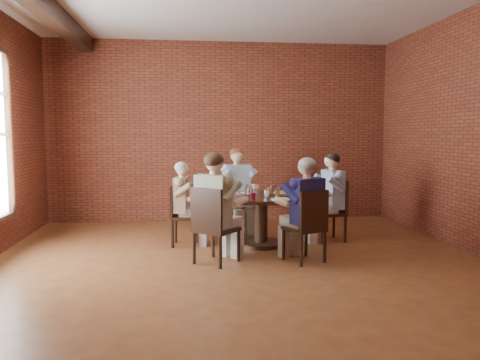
{
  "coord_description": "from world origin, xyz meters",
  "views": [
    {
      "loc": [
        -0.67,
        -5.49,
        1.65
      ],
      "look_at": [
        0.08,
        1.0,
        1.01
      ],
      "focal_mm": 35.0,
      "sensor_mm": 36.0,
      "label": 1
    }
  ],
  "objects": [
    {
      "name": "chair_c",
      "position": [
        -0.77,
        1.43,
        0.49
      ],
      "size": [
        0.43,
        0.43,
        0.89
      ],
      "rotation": [
        0.0,
        0.0,
        1.44
      ],
      "color": "black",
      "rests_on": "floor"
    },
    {
      "name": "glass_c",
      "position": [
        0.27,
        1.51,
        0.82
      ],
      "size": [
        0.07,
        0.07,
        0.14
      ],
      "primitive_type": "cylinder",
      "color": "white",
      "rests_on": "dining_table"
    },
    {
      "name": "diner_a",
      "position": [
        1.51,
        1.45,
        0.68
      ],
      "size": [
        0.75,
        0.64,
        1.36
      ],
      "primitive_type": null,
      "rotation": [
        0.0,
        0.0,
        -1.41
      ],
      "color": "#395C96",
      "rests_on": "floor"
    },
    {
      "name": "diner_c",
      "position": [
        -0.7,
        1.42,
        0.62
      ],
      "size": [
        0.64,
        0.54,
        1.24
      ],
      "primitive_type": null,
      "rotation": [
        0.0,
        0.0,
        1.44
      ],
      "color": "brown",
      "rests_on": "floor"
    },
    {
      "name": "dining_table",
      "position": [
        0.42,
        1.28,
        0.53
      ],
      "size": [
        1.35,
        1.35,
        0.75
      ],
      "color": "black",
      "rests_on": "floor"
    },
    {
      "name": "plate_b",
      "position": [
        0.28,
        1.62,
        0.76
      ],
      "size": [
        0.26,
        0.26,
        0.01
      ],
      "primitive_type": "cylinder",
      "color": "white",
      "rests_on": "dining_table"
    },
    {
      "name": "diner_b",
      "position": [
        0.2,
        2.37,
        0.71
      ],
      "size": [
        0.71,
        0.81,
        1.42
      ],
      "primitive_type": null,
      "rotation": [
        0.0,
        0.0,
        0.2
      ],
      "color": "#9DBAC8",
      "rests_on": "floor"
    },
    {
      "name": "glass_e",
      "position": [
        0.22,
        1.25,
        0.82
      ],
      "size": [
        0.07,
        0.07,
        0.14
      ],
      "primitive_type": "cylinder",
      "color": "white",
      "rests_on": "dining_table"
    },
    {
      "name": "chair_d",
      "position": [
        -0.36,
        0.33,
        0.53
      ],
      "size": [
        0.66,
        0.66,
        0.99
      ],
      "rotation": [
        0.0,
        0.0,
        2.45
      ],
      "color": "black",
      "rests_on": "floor"
    },
    {
      "name": "chair_a",
      "position": [
        1.6,
        1.47,
        0.52
      ],
      "size": [
        0.5,
        0.5,
        0.95
      ],
      "rotation": [
        0.0,
        0.0,
        -1.41
      ],
      "color": "black",
      "rests_on": "floor"
    },
    {
      "name": "smartphone",
      "position": [
        0.77,
        0.92,
        0.75
      ],
      "size": [
        0.12,
        0.15,
        0.01
      ],
      "primitive_type": "cube",
      "rotation": [
        0.0,
        0.0,
        -0.38
      ],
      "color": "black",
      "rests_on": "dining_table"
    },
    {
      "name": "wall_back",
      "position": [
        0.0,
        3.5,
        1.7
      ],
      "size": [
        7.0,
        0.0,
        7.0
      ],
      "primitive_type": "plane",
      "rotation": [
        1.57,
        0.0,
        0.0
      ],
      "color": "brown",
      "rests_on": "ground"
    },
    {
      "name": "plate_a",
      "position": [
        0.79,
        1.55,
        0.76
      ],
      "size": [
        0.26,
        0.26,
        0.01
      ],
      "primitive_type": "cylinder",
      "color": "white",
      "rests_on": "dining_table"
    },
    {
      "name": "floor",
      "position": [
        0.0,
        0.0,
        0.0
      ],
      "size": [
        7.0,
        7.0,
        0.0
      ],
      "primitive_type": "plane",
      "color": "brown",
      "rests_on": "ground"
    },
    {
      "name": "glass_f",
      "position": [
        0.25,
        0.93,
        0.82
      ],
      "size": [
        0.07,
        0.07,
        0.14
      ],
      "primitive_type": "cylinder",
      "color": "white",
      "rests_on": "dining_table"
    },
    {
      "name": "glass_g",
      "position": [
        0.49,
        1.16,
        0.82
      ],
      "size": [
        0.07,
        0.07,
        0.14
      ],
      "primitive_type": "cylinder",
      "color": "white",
      "rests_on": "dining_table"
    },
    {
      "name": "glass_d",
      "position": [
        0.28,
        1.45,
        0.82
      ],
      "size": [
        0.07,
        0.07,
        0.14
      ],
      "primitive_type": "cylinder",
      "color": "white",
      "rests_on": "dining_table"
    },
    {
      "name": "plate_d",
      "position": [
        0.62,
        0.81,
        0.76
      ],
      "size": [
        0.26,
        0.26,
        0.01
      ],
      "primitive_type": "cylinder",
      "color": "white",
      "rests_on": "dining_table"
    },
    {
      "name": "diner_d",
      "position": [
        -0.29,
        0.41,
        0.71
      ],
      "size": [
        0.9,
        0.92,
        1.42
      ],
      "primitive_type": null,
      "rotation": [
        0.0,
        0.0,
        2.45
      ],
      "color": "#C3A999",
      "rests_on": "floor"
    },
    {
      "name": "wall_front",
      "position": [
        0.0,
        -3.5,
        1.7
      ],
      "size": [
        7.0,
        0.0,
        7.0
      ],
      "primitive_type": "plane",
      "rotation": [
        -1.57,
        0.0,
        0.0
      ],
      "color": "brown",
      "rests_on": "ground"
    },
    {
      "name": "chair_e",
      "position": [
        0.88,
        0.26,
        0.51
      ],
      "size": [
        0.58,
        0.58,
        0.95
      ],
      "rotation": [
        0.0,
        0.0,
        3.56
      ],
      "color": "black",
      "rests_on": "floor"
    },
    {
      "name": "glass_b",
      "position": [
        0.58,
        1.43,
        0.82
      ],
      "size": [
        0.07,
        0.07,
        0.14
      ],
      "primitive_type": "cylinder",
      "color": "white",
      "rests_on": "dining_table"
    },
    {
      "name": "glass_h",
      "position": [
        0.65,
        1.14,
        0.82
      ],
      "size": [
        0.07,
        0.07,
        0.14
      ],
      "primitive_type": "cylinder",
      "color": "white",
      "rests_on": "dining_table"
    },
    {
      "name": "plate_c",
      "position": [
        0.01,
        1.47,
        0.76
      ],
      "size": [
        0.26,
        0.26,
        0.01
      ],
      "primitive_type": "cylinder",
      "color": "white",
      "rests_on": "dining_table"
    },
    {
      "name": "chair_b",
      "position": [
        0.18,
        2.46,
        0.53
      ],
      "size": [
        0.55,
        0.55,
        0.98
      ],
      "rotation": [
        0.0,
        0.0,
        0.2
      ],
      "color": "black",
      "rests_on": "floor"
    },
    {
      "name": "glass_a",
      "position": [
        0.66,
        1.34,
        0.82
      ],
      "size": [
        0.07,
        0.07,
        0.14
      ],
      "primitive_type": "cylinder",
      "color": "white",
      "rests_on": "dining_table"
    },
    {
      "name": "diner_e",
      "position": [
        0.84,
        0.34,
        0.68
      ],
      "size": [
        0.76,
        0.83,
        1.35
      ],
      "primitive_type": null,
      "rotation": [
        0.0,
        0.0,
        3.56
      ],
      "color": "#1D1C50",
      "rests_on": "floor"
    }
  ]
}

